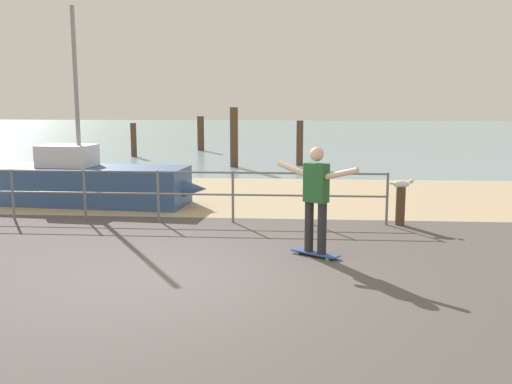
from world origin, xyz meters
name	(u,v)px	position (x,y,z in m)	size (l,w,h in m)	color
ground_plane	(156,304)	(0.00, -1.00, 0.00)	(24.00, 10.00, 0.04)	#514C49
beach_strip	(233,195)	(0.00, 7.00, 0.00)	(24.00, 6.00, 0.04)	tan
sea_surface	(276,133)	(0.00, 35.00, 0.00)	(72.00, 50.00, 0.04)	#75939E
railing_fence	(84,187)	(-2.62, 3.60, 0.69)	(12.14, 0.05, 1.05)	slate
sailboat	(99,183)	(-2.94, 5.34, 0.52)	(5.03, 1.80, 4.53)	#335184
skateboard	(315,253)	(1.98, 1.22, 0.07)	(0.77, 0.62, 0.08)	#334C8C
skateboarder	(316,193)	(1.98, 1.22, 1.02)	(1.24, 0.90, 1.65)	#26262B
bollard_short	(400,207)	(3.69, 3.60, 0.38)	(0.18, 0.18, 0.76)	#513826
seagull	(402,184)	(3.71, 3.60, 0.83)	(0.49, 0.14, 0.18)	white
groyne_post_0	(134,140)	(-5.39, 16.52, 0.73)	(0.25, 0.25, 1.46)	#513826
groyne_post_1	(201,134)	(-3.01, 19.66, 0.83)	(0.32, 0.32, 1.66)	#513826
groyne_post_2	(234,138)	(-0.64, 12.99, 1.09)	(0.29, 0.29, 2.17)	#513826
groyne_post_3	(300,143)	(1.73, 13.67, 0.84)	(0.25, 0.25, 1.68)	#513826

